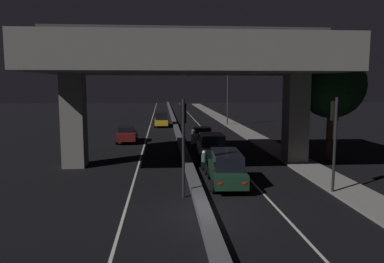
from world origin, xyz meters
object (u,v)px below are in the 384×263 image
at_px(car_silver_third, 202,135).
at_px(pedestrian_on_sidewalk, 301,146).
at_px(motorcycle_black_filtering_near, 204,163).
at_px(motorcycle_blue_filtering_mid, 193,144).
at_px(traffic_light_left_of_median, 183,131).
at_px(car_dark_red_lead_oncoming, 127,134).
at_px(street_lamp, 225,89).
at_px(traffic_light_right_of_median, 335,128).
at_px(car_white_second, 212,147).
at_px(car_taxi_yellow_second_oncoming, 161,119).
at_px(car_dark_green_lead, 226,168).

distance_m(car_silver_third, pedestrian_on_sidewalk, 10.39).
xyz_separation_m(motorcycle_black_filtering_near, motorcycle_blue_filtering_mid, (-0.10, 7.41, 0.03)).
distance_m(motorcycle_black_filtering_near, motorcycle_blue_filtering_mid, 7.41).
distance_m(traffic_light_left_of_median, car_dark_red_lead_oncoming, 18.62).
xyz_separation_m(street_lamp, pedestrian_on_sidewalk, (1.65, -23.63, -3.90)).
bearing_deg(pedestrian_on_sidewalk, motorcycle_black_filtering_near, -155.25).
distance_m(motorcycle_blue_filtering_mid, pedestrian_on_sidewalk, 8.58).
bearing_deg(traffic_light_left_of_median, pedestrian_on_sidewalk, 43.04).
bearing_deg(traffic_light_right_of_median, motorcycle_black_filtering_near, 139.62).
bearing_deg(traffic_light_left_of_median, motorcycle_black_filtering_near, 72.64).
relative_size(car_white_second, car_dark_red_lead_oncoming, 1.03).
xyz_separation_m(traffic_light_right_of_median, car_taxi_yellow_second_oncoming, (-8.60, 31.42, -2.33)).
bearing_deg(car_dark_red_lead_oncoming, car_silver_third, 78.00).
bearing_deg(car_dark_red_lead_oncoming, car_taxi_yellow_second_oncoming, 164.60).
height_order(motorcycle_black_filtering_near, motorcycle_blue_filtering_mid, motorcycle_blue_filtering_mid).
relative_size(car_dark_green_lead, motorcycle_black_filtering_near, 2.52).
height_order(traffic_light_left_of_median, car_silver_third, traffic_light_left_of_median).
relative_size(traffic_light_left_of_median, car_dark_green_lead, 1.04).
distance_m(traffic_light_right_of_median, street_lamp, 32.14).
bearing_deg(car_dark_green_lead, car_silver_third, 1.65).
bearing_deg(street_lamp, motorcycle_blue_filtering_mid, -106.85).
bearing_deg(pedestrian_on_sidewalk, car_dark_green_lead, -135.25).
bearing_deg(street_lamp, car_taxi_yellow_second_oncoming, -175.42).
xyz_separation_m(car_white_second, car_dark_red_lead_oncoming, (-6.93, 8.99, -0.20)).
distance_m(traffic_light_left_of_median, car_white_second, 9.57).
distance_m(car_dark_green_lead, motorcycle_black_filtering_near, 3.26).
relative_size(traffic_light_left_of_median, traffic_light_right_of_median, 0.99).
distance_m(car_white_second, car_dark_red_lead_oncoming, 11.36).
bearing_deg(traffic_light_right_of_median, car_taxi_yellow_second_oncoming, 105.30).
xyz_separation_m(car_taxi_yellow_second_oncoming, motorcycle_black_filtering_near, (2.70, -26.40, -0.36)).
bearing_deg(car_dark_red_lead_oncoming, motorcycle_blue_filtering_mid, 44.67).
relative_size(motorcycle_blue_filtering_mid, pedestrian_on_sidewalk, 1.04).
distance_m(car_dark_green_lead, car_dark_red_lead_oncoming, 17.42).
xyz_separation_m(car_white_second, pedestrian_on_sidewalk, (6.51, -0.46, 0.02)).
xyz_separation_m(traffic_light_left_of_median, car_silver_third, (2.70, 16.68, -2.48)).
bearing_deg(car_silver_third, street_lamp, -16.53).
relative_size(car_dark_green_lead, car_taxi_yellow_second_oncoming, 0.99).
height_order(car_dark_red_lead_oncoming, motorcycle_blue_filtering_mid, car_dark_red_lead_oncoming).
relative_size(traffic_light_right_of_median, motorcycle_blue_filtering_mid, 2.65).
relative_size(car_white_second, car_taxi_yellow_second_oncoming, 0.92).
bearing_deg(traffic_light_left_of_median, car_taxi_yellow_second_oncoming, 92.07).
relative_size(traffic_light_left_of_median, car_white_second, 1.12).
bearing_deg(car_silver_third, traffic_light_left_of_median, 171.29).
distance_m(traffic_light_left_of_median, traffic_light_right_of_median, 7.46).
xyz_separation_m(motorcycle_black_filtering_near, pedestrian_on_sidewalk, (7.51, 3.46, 0.40)).
relative_size(car_silver_third, motorcycle_blue_filtering_mid, 2.28).
bearing_deg(motorcycle_blue_filtering_mid, street_lamp, -12.41).
relative_size(street_lamp, motorcycle_black_filtering_near, 4.54).
height_order(traffic_light_left_of_median, traffic_light_right_of_median, traffic_light_right_of_median).
bearing_deg(car_dark_green_lead, motorcycle_blue_filtering_mid, 7.93).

